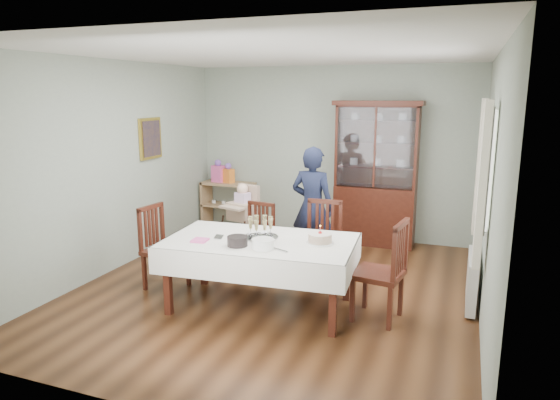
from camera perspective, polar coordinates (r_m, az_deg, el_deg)
The scene contains 25 objects.
floor at distance 6.03m, azimuth -0.43°, elevation -10.13°, with size 5.00×5.00×0.00m, color #593319.
room_shell at distance 6.10m, azimuth 1.34°, elevation 6.69°, with size 5.00×5.00×5.00m.
dining_table at distance 5.42m, azimuth -2.25°, elevation -8.36°, with size 2.08×1.30×0.76m.
china_cabinet at distance 7.66m, azimuth 10.92°, elevation 3.20°, with size 1.30×0.48×2.18m.
sideboard at distance 8.58m, azimuth -5.92°, elevation -0.60°, with size 0.90×0.38×0.80m.
picture_frame at distance 7.37m, azimuth -14.60°, elevation 6.82°, with size 0.04×0.48×0.58m, color gold.
window at distance 5.56m, azimuth 22.68°, elevation 3.62°, with size 0.04×1.02×1.22m, color white.
curtain_left at distance 4.96m, azimuth 22.11°, elevation 1.57°, with size 0.07×0.30×1.55m, color silver.
curtain_right at distance 6.19m, azimuth 21.88°, elevation 3.52°, with size 0.07×0.30×1.55m, color silver.
radiator at distance 5.86m, azimuth 21.09°, elevation -8.50°, with size 0.10×0.80×0.55m, color white.
chair_far_left at distance 6.43m, azimuth -2.88°, elevation -6.12°, with size 0.46×0.46×0.91m.
chair_far_right at distance 6.12m, azimuth 4.71°, elevation -6.81°, with size 0.48×0.48×1.01m.
chair_end_left at distance 6.13m, azimuth -13.00°, elevation -7.11°, with size 0.49×0.49×0.99m.
chair_end_right at distance 5.27m, azimuth 11.28°, elevation -10.07°, with size 0.54×0.54×1.05m.
woman at distance 6.62m, azimuth 3.73°, elevation -0.80°, with size 0.59×0.39×1.61m, color black.
high_chair at distance 7.01m, azimuth -4.23°, elevation -3.35°, with size 0.59×0.59×1.07m.
champagne_tray at distance 5.34m, azimuth -2.23°, elevation -3.65°, with size 0.38×0.38×0.23m.
birthday_cake at distance 5.18m, azimuth 4.59°, elevation -4.40°, with size 0.28×0.28×0.20m.
plate_stack_dark at distance 5.10m, azimuth -4.89°, elevation -4.70°, with size 0.21×0.21×0.10m, color black.
plate_stack_white at distance 4.99m, azimuth -1.95°, elevation -5.03°, with size 0.23×0.23×0.10m, color white.
napkin_stack at distance 5.31m, azimuth -9.14°, elevation -4.57°, with size 0.16×0.16×0.02m, color #ED57A4.
cutlery at distance 5.44m, azimuth -7.37°, elevation -4.15°, with size 0.12×0.17×0.01m, color silver, non-canonical shape.
cake_knife at distance 4.98m, azimuth -0.45°, elevation -5.58°, with size 0.31×0.03×0.01m, color silver.
gift_bag_pink at distance 8.53m, azimuth -7.08°, elevation 3.19°, with size 0.23×0.17×0.38m.
gift_bag_orange at distance 8.45m, azimuth -5.92°, elevation 2.98°, with size 0.21×0.19×0.33m.
Camera 1 is at (1.99, -5.21, 2.28)m, focal length 32.00 mm.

